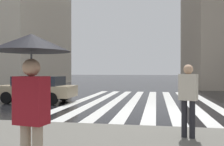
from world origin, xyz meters
TOP-DOWN VIEW (x-y plane):
  - ground_plane at (0.00, 0.00)m, footprint 220.00×220.00m
  - zebra_crossing at (4.00, 1.35)m, footprint 13.00×7.50m
  - car_champagne at (2.50, 6.95)m, footprint 1.85×4.10m
  - pedestrian_in_red_jacket at (-7.18, 2.13)m, footprint 0.98×0.98m
  - pedestrian_approaching_kerb at (-4.14, -0.13)m, footprint 0.36×0.46m

SIDE VIEW (x-z plane):
  - ground_plane at x=0.00m, z-range 0.00..0.00m
  - zebra_crossing at x=4.00m, z-range 0.00..0.01m
  - car_champagne at x=2.50m, z-range 0.05..1.46m
  - pedestrian_approaching_kerb at x=-4.14m, z-range 0.30..1.98m
  - pedestrian_in_red_jacket at x=-7.18m, z-range 0.75..2.75m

